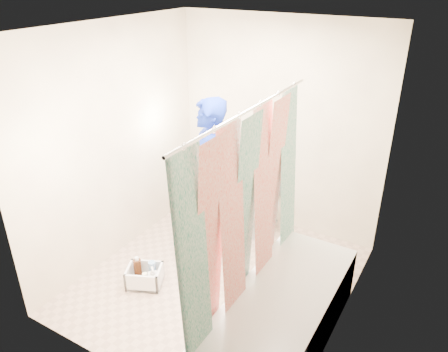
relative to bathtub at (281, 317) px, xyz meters
The scene contains 14 objects.
floor 0.99m from the bathtub, 153.43° to the left, with size 2.60×2.60×0.00m, color tan.
ceiling 2.33m from the bathtub, 153.43° to the left, with size 2.40×2.60×0.02m, color silver.
wall_back 2.14m from the bathtub, 116.23° to the left, with size 2.40×0.02×2.40m, color beige.
wall_front 1.54m from the bathtub, 134.17° to the right, with size 2.40×0.02×2.40m, color beige.
wall_left 2.29m from the bathtub, 168.29° to the left, with size 0.02×2.60×2.40m, color beige.
wall_right 1.08m from the bathtub, 50.53° to the left, with size 0.02×2.60×2.40m, color beige.
bathtub is the anchor object (origin of this frame).
curtain_rod 1.71m from the bathtub, behind, with size 0.02×0.02×1.90m, color silver.
shower_curtain 0.82m from the bathtub, behind, with size 0.06×1.75×1.80m, color white.
toilet 1.75m from the bathtub, 120.74° to the left, with size 0.38×0.67×0.68m, color silver.
tank_lid 1.67m from the bathtub, 122.78° to the left, with size 0.42×0.18×0.03m, color silver.
tank_internals 1.97m from the bathtub, 118.77° to the left, with size 0.17×0.05×0.22m.
plumber 1.57m from the bathtub, 145.71° to the left, with size 0.62×0.41×1.71m, color #0E1D91.
cleaning_caddy 1.43m from the bathtub, behind, with size 0.41×0.38×0.25m.
Camera 1 is at (1.81, -2.96, 2.83)m, focal length 35.00 mm.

